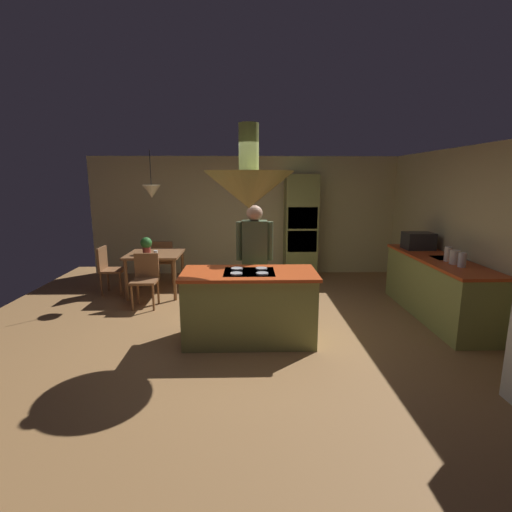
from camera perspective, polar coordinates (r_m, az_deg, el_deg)
The scene contains 19 objects.
ground at distance 5.27m, azimuth -1.01°, elevation -11.62°, with size 8.16×8.16×0.00m, color #9E7042.
wall_back at distance 8.33m, azimuth -1.17°, elevation 6.07°, with size 6.80×0.10×2.55m, color beige.
wall_right at distance 6.23m, azimuth 30.41°, elevation 2.61°, with size 0.10×7.20×2.55m, color beige.
kitchen_island at distance 4.91m, azimuth -1.02°, elevation -7.56°, with size 1.72×0.82×0.94m.
counter_run_right at distance 6.35m, azimuth 25.60°, elevation -4.23°, with size 0.73×2.43×0.92m.
oven_tower at distance 8.02m, azimuth 6.75°, elevation 4.41°, with size 0.66×0.62×2.17m.
dining_table at distance 7.09m, azimuth -14.99°, elevation -0.36°, with size 0.95×0.95×0.76m.
person_at_island at distance 5.43m, azimuth -0.21°, elevation 0.03°, with size 0.53×0.23×1.71m.
range_hood at distance 4.64m, azimuth -1.08°, elevation 10.31°, with size 1.10×1.10×1.00m.
pendant_light_over_table at distance 6.95m, azimuth -15.51°, elevation 9.41°, with size 0.32×0.32×0.82m.
chair_facing_island at distance 6.47m, azimuth -16.35°, elevation -2.96°, with size 0.40×0.40×0.87m.
chair_by_back_wall at distance 7.78m, azimuth -13.75°, elevation -0.40°, with size 0.40×0.40×0.87m.
chair_at_corner at distance 7.37m, azimuth -21.40°, elevation -1.54°, with size 0.40×0.40×0.87m.
potted_plant_on_table at distance 6.99m, azimuth -16.26°, elevation 1.68°, with size 0.20×0.20×0.30m.
cup_on_table at distance 6.82m, azimuth -14.94°, elevation 0.45°, with size 0.07×0.07×0.09m, color white.
canister_flour at distance 5.72m, azimuth 28.71°, elevation -0.51°, with size 0.10×0.10×0.20m, color silver.
canister_sugar at distance 5.87m, azimuth 27.85°, elevation -0.15°, with size 0.14×0.14×0.19m, color silver.
canister_tea at distance 6.03m, azimuth 27.04°, elevation 0.26°, with size 0.10×0.10×0.21m, color silver.
microwave_on_counter at distance 6.86m, azimuth 23.35°, elevation 2.12°, with size 0.46×0.36×0.28m, color #232326.
Camera 1 is at (-0.02, -4.84, 2.07)m, focal length 26.45 mm.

